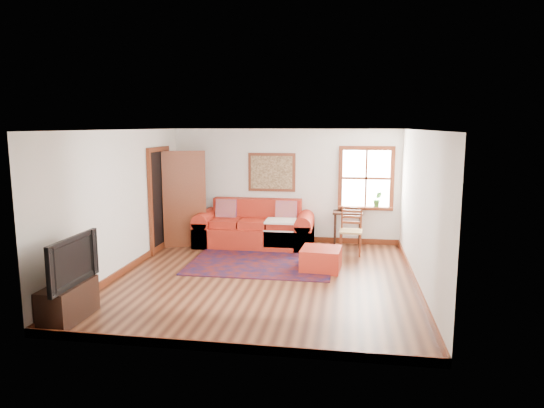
% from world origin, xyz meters
% --- Properties ---
extents(ground, '(5.50, 5.50, 0.00)m').
position_xyz_m(ground, '(0.00, 0.00, 0.00)').
color(ground, '#3E1C10').
rests_on(ground, ground).
extents(room_envelope, '(5.04, 5.54, 2.52)m').
position_xyz_m(room_envelope, '(0.00, 0.02, 1.65)').
color(room_envelope, silver).
rests_on(room_envelope, ground).
extents(window, '(1.18, 0.20, 1.38)m').
position_xyz_m(window, '(1.78, 2.70, 1.31)').
color(window, white).
rests_on(window, ground).
extents(doorway, '(0.89, 1.08, 2.14)m').
position_xyz_m(doorway, '(-2.21, 1.78, 1.07)').
color(doorway, black).
rests_on(doorway, ground).
extents(framed_artwork, '(1.05, 0.07, 0.85)m').
position_xyz_m(framed_artwork, '(-0.30, 2.71, 1.55)').
color(framed_artwork, maroon).
rests_on(framed_artwork, ground).
extents(persian_rug, '(2.66, 2.13, 0.02)m').
position_xyz_m(persian_rug, '(-0.22, 0.99, 0.01)').
color(persian_rug, '#55120C').
rests_on(persian_rug, ground).
extents(red_leather_sofa, '(2.51, 1.04, 0.98)m').
position_xyz_m(red_leather_sofa, '(-0.59, 2.27, 0.33)').
color(red_leather_sofa, '#AA2516').
rests_on(red_leather_sofa, ground).
extents(red_ottoman, '(0.74, 0.74, 0.40)m').
position_xyz_m(red_ottoman, '(0.92, 0.67, 0.20)').
color(red_ottoman, '#AA2516').
rests_on(red_ottoman, ground).
extents(side_table, '(0.63, 0.47, 0.75)m').
position_xyz_m(side_table, '(1.38, 2.53, 0.63)').
color(side_table, black).
rests_on(side_table, ground).
extents(ladder_back_chair, '(0.46, 0.44, 0.95)m').
position_xyz_m(ladder_back_chair, '(1.45, 1.87, 0.51)').
color(ladder_back_chair, tan).
rests_on(ladder_back_chair, ground).
extents(media_cabinet, '(0.41, 0.90, 0.50)m').
position_xyz_m(media_cabinet, '(-2.28, -2.14, 0.25)').
color(media_cabinet, black).
rests_on(media_cabinet, ground).
extents(television, '(0.15, 1.13, 0.65)m').
position_xyz_m(television, '(-2.26, -2.16, 0.82)').
color(television, black).
rests_on(television, media_cabinet).
extents(candle_hurricane, '(0.12, 0.12, 0.18)m').
position_xyz_m(candle_hurricane, '(-2.23, -1.73, 0.58)').
color(candle_hurricane, silver).
rests_on(candle_hurricane, media_cabinet).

